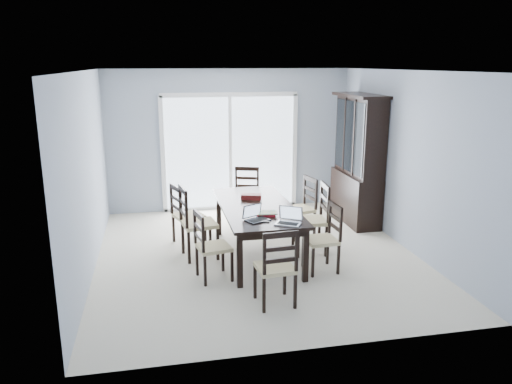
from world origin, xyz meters
TOP-DOWN VIEW (x-y plane):
  - floor at (0.00, 0.00)m, footprint 5.00×5.00m
  - ceiling at (0.00, 0.00)m, footprint 5.00×5.00m
  - back_wall at (0.00, 2.50)m, footprint 4.50×0.02m
  - wall_left at (-2.25, 0.00)m, footprint 0.02×5.00m
  - wall_right at (2.25, 0.00)m, footprint 0.02×5.00m
  - balcony at (0.00, 3.50)m, footprint 4.50×2.00m
  - railing at (0.00, 4.50)m, footprint 4.50×0.06m
  - dining_table at (0.00, 0.00)m, footprint 1.00×2.20m
  - china_hutch at (2.02, 1.25)m, footprint 0.50×1.38m
  - sliding_door at (0.00, 2.48)m, footprint 2.52×0.05m
  - chair_left_near at (-0.79, -0.70)m, footprint 0.47×0.46m
  - chair_left_mid at (-0.91, 0.09)m, footprint 0.53×0.52m
  - chair_left_far at (-1.01, 0.66)m, footprint 0.53×0.52m
  - chair_right_near at (0.81, -0.70)m, footprint 0.43×0.42m
  - chair_right_mid at (0.88, -0.04)m, footprint 0.49×0.48m
  - chair_right_far at (0.91, 0.68)m, footprint 0.50×0.49m
  - chair_end_near at (-0.09, -1.59)m, footprint 0.44×0.45m
  - chair_end_far at (0.13, 1.53)m, footprint 0.54×0.54m
  - laptop_dark at (-0.13, -0.70)m, footprint 0.35×0.31m
  - laptop_silver at (0.21, -0.92)m, footprint 0.37×0.34m
  - book_stack at (0.03, -0.48)m, footprint 0.29×0.23m
  - cell_phone at (-0.05, -0.78)m, footprint 0.11×0.07m
  - game_box at (-0.01, 0.34)m, footprint 0.32×0.22m
  - hot_tub at (-0.45, 3.68)m, footprint 2.02×1.83m

SIDE VIEW (x-z plane):
  - balcony at x=0.00m, z-range -0.10..0.00m
  - floor at x=0.00m, z-range 0.00..0.00m
  - hot_tub at x=-0.45m, z-range 0.00..0.98m
  - railing at x=0.00m, z-range 0.00..1.10m
  - chair_left_near at x=-0.79m, z-range 0.03..1.08m
  - chair_right_near at x=0.81m, z-range 0.03..1.08m
  - chair_left_far at x=-1.01m, z-range 0.03..1.11m
  - chair_end_near at x=-0.09m, z-range 0.03..1.11m
  - chair_right_far at x=0.91m, z-range 0.03..1.13m
  - chair_end_far at x=0.13m, z-range 0.03..1.15m
  - chair_right_mid at x=0.88m, z-range 0.03..1.22m
  - chair_left_mid at x=-0.91m, z-range 0.04..1.24m
  - dining_table at x=0.00m, z-range 0.30..1.05m
  - cell_phone at x=-0.05m, z-range 0.75..0.76m
  - book_stack at x=0.03m, z-range 0.75..0.79m
  - game_box at x=-0.01m, z-range 0.75..0.82m
  - laptop_dark at x=-0.13m, z-range 0.70..0.90m
  - laptop_silver at x=0.21m, z-range 0.70..0.91m
  - china_hutch at x=2.02m, z-range -0.03..2.17m
  - sliding_door at x=0.00m, z-range 0.00..2.18m
  - back_wall at x=0.00m, z-range 0.00..2.60m
  - wall_left at x=-2.25m, z-range 0.00..2.60m
  - wall_right at x=2.25m, z-range 0.00..2.60m
  - ceiling at x=0.00m, z-range 2.60..2.60m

